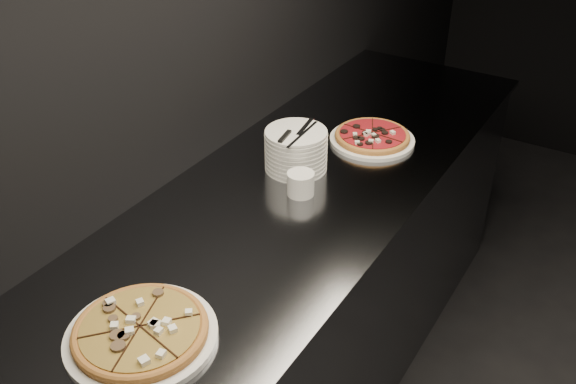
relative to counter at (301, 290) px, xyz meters
The scene contains 7 objects.
wall_left 1.01m from the counter, behind, with size 0.02×5.00×2.80m, color black.
counter is the anchor object (origin of this frame).
pizza_mushroom 0.93m from the counter, 87.44° to the right, with size 0.37×0.37×0.04m.
pizza_tomato 0.61m from the counter, 79.46° to the left, with size 0.30×0.30×0.04m.
plate_stack 0.54m from the counter, 135.07° to the left, with size 0.20×0.20×0.14m.
cutlery 0.60m from the counter, 138.94° to the left, with size 0.07×0.22×0.01m.
ramekin 0.50m from the counter, 65.58° to the right, with size 0.09×0.09×0.08m.
Camera 1 is at (-1.24, -1.53, 2.01)m, focal length 40.00 mm.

